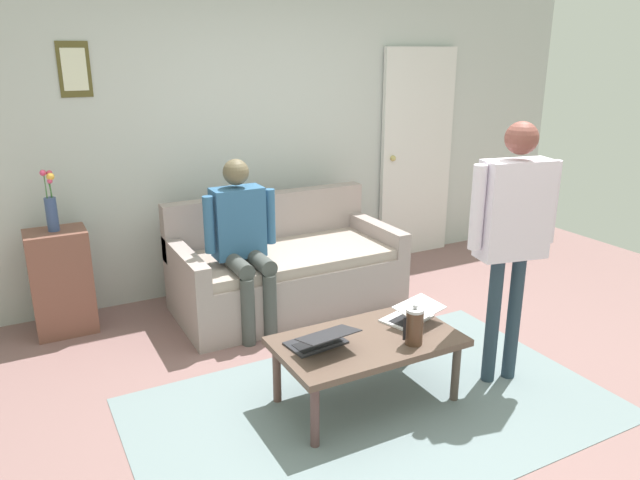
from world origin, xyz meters
name	(u,v)px	position (x,y,z in m)	size (l,w,h in m)	color
ground_plane	(382,393)	(0.00, 0.00, 0.00)	(7.68, 7.68, 0.00)	#805D5C
area_rug	(375,408)	(0.13, 0.12, 0.00)	(2.77, 1.69, 0.01)	slate
back_wall	(244,132)	(0.00, -2.20, 1.35)	(7.04, 0.11, 2.70)	#BAC0BE
interior_door	(417,155)	(-1.78, -2.11, 1.02)	(0.82, 0.09, 2.05)	silver
couch	(285,270)	(-0.04, -1.50, 0.31)	(1.78, 0.90, 0.88)	gray
coffee_table	(367,345)	(0.13, 0.02, 0.37)	(1.08, 0.62, 0.41)	brown
laptop_left	(411,314)	(-0.24, -0.06, 0.46)	(0.38, 0.37, 0.13)	silver
laptop_center	(320,340)	(0.42, -0.02, 0.46)	(0.36, 0.36, 0.13)	#28282D
french_press	(414,326)	(-0.07, 0.20, 0.52)	(0.12, 0.10, 0.25)	#4C3323
side_shelf	(61,282)	(1.61, -1.85, 0.39)	(0.42, 0.32, 0.79)	brown
flower_vase	(51,206)	(1.61, -1.85, 0.97)	(0.09, 0.08, 0.44)	#354876
person_standing	(513,222)	(-0.76, 0.20, 1.05)	(0.58, 0.26, 1.64)	#283A48
person_seated	(242,236)	(0.40, -1.27, 0.73)	(0.55, 0.51, 1.28)	#434744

